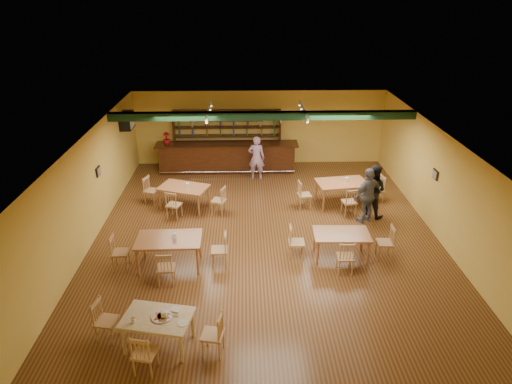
{
  "coord_description": "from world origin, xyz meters",
  "views": [
    {
      "loc": [
        -0.6,
        -11.35,
        6.71
      ],
      "look_at": [
        -0.28,
        0.6,
        1.15
      ],
      "focal_mm": 31.16,
      "sensor_mm": 36.0,
      "label": 1
    }
  ],
  "objects_px": {
    "dining_table_d": "(340,245)",
    "near_table": "(159,331)",
    "bar_counter": "(227,157)",
    "patron_bar": "(256,158)",
    "dining_table_c": "(170,252)",
    "patron_right_a": "(373,191)",
    "dining_table_a": "(184,197)",
    "dining_table_b": "(341,193)"
  },
  "relations": [
    {
      "from": "dining_table_d",
      "to": "near_table",
      "type": "distance_m",
      "value": 5.36
    },
    {
      "from": "dining_table_d",
      "to": "near_table",
      "type": "relative_size",
      "value": 1.09
    },
    {
      "from": "bar_counter",
      "to": "patron_bar",
      "type": "relative_size",
      "value": 3.29
    },
    {
      "from": "dining_table_c",
      "to": "patron_bar",
      "type": "bearing_deg",
      "value": 66.32
    },
    {
      "from": "dining_table_d",
      "to": "patron_right_a",
      "type": "relative_size",
      "value": 0.85
    },
    {
      "from": "dining_table_c",
      "to": "patron_right_a",
      "type": "relative_size",
      "value": 0.96
    },
    {
      "from": "dining_table_d",
      "to": "patron_bar",
      "type": "height_order",
      "value": "patron_bar"
    },
    {
      "from": "dining_table_a",
      "to": "dining_table_b",
      "type": "xyz_separation_m",
      "value": [
        5.22,
        0.13,
        0.02
      ]
    },
    {
      "from": "dining_table_a",
      "to": "dining_table_b",
      "type": "height_order",
      "value": "dining_table_b"
    },
    {
      "from": "dining_table_c",
      "to": "dining_table_d",
      "type": "height_order",
      "value": "dining_table_c"
    },
    {
      "from": "dining_table_d",
      "to": "patron_right_a",
      "type": "distance_m",
      "value": 2.85
    },
    {
      "from": "patron_bar",
      "to": "patron_right_a",
      "type": "xyz_separation_m",
      "value": [
        3.57,
        -3.11,
        0.02
      ]
    },
    {
      "from": "bar_counter",
      "to": "dining_table_b",
      "type": "distance_m",
      "value": 5.01
    },
    {
      "from": "dining_table_b",
      "to": "patron_right_a",
      "type": "height_order",
      "value": "patron_right_a"
    },
    {
      "from": "dining_table_b",
      "to": "dining_table_c",
      "type": "bearing_deg",
      "value": -154.38
    },
    {
      "from": "near_table",
      "to": "patron_bar",
      "type": "distance_m",
      "value": 8.96
    },
    {
      "from": "patron_right_a",
      "to": "dining_table_c",
      "type": "bearing_deg",
      "value": 61.53
    },
    {
      "from": "patron_right_a",
      "to": "patron_bar",
      "type": "bearing_deg",
      "value": -3.83
    },
    {
      "from": "near_table",
      "to": "patron_bar",
      "type": "xyz_separation_m",
      "value": [
        2.22,
        8.67,
        0.48
      ]
    },
    {
      "from": "bar_counter",
      "to": "dining_table_c",
      "type": "height_order",
      "value": "bar_counter"
    },
    {
      "from": "dining_table_b",
      "to": "dining_table_d",
      "type": "bearing_deg",
      "value": -110.04
    },
    {
      "from": "near_table",
      "to": "patron_bar",
      "type": "relative_size",
      "value": 0.81
    },
    {
      "from": "dining_table_a",
      "to": "patron_bar",
      "type": "height_order",
      "value": "patron_bar"
    },
    {
      "from": "dining_table_a",
      "to": "patron_right_a",
      "type": "bearing_deg",
      "value": 13.37
    },
    {
      "from": "dining_table_d",
      "to": "near_table",
      "type": "bearing_deg",
      "value": -142.06
    },
    {
      "from": "bar_counter",
      "to": "patron_right_a",
      "type": "distance_m",
      "value": 6.14
    },
    {
      "from": "bar_counter",
      "to": "dining_table_a",
      "type": "xyz_separation_m",
      "value": [
        -1.31,
        -3.26,
        -0.18
      ]
    },
    {
      "from": "bar_counter",
      "to": "patron_bar",
      "type": "xyz_separation_m",
      "value": [
        1.13,
        -0.83,
        0.28
      ]
    },
    {
      "from": "dining_table_a",
      "to": "bar_counter",
      "type": "bearing_deg",
      "value": 87.85
    },
    {
      "from": "patron_right_a",
      "to": "near_table",
      "type": "bearing_deg",
      "value": 81.04
    },
    {
      "from": "dining_table_a",
      "to": "dining_table_b",
      "type": "bearing_deg",
      "value": 21.14
    },
    {
      "from": "dining_table_b",
      "to": "near_table",
      "type": "bearing_deg",
      "value": -136.56
    },
    {
      "from": "dining_table_c",
      "to": "patron_bar",
      "type": "xyz_separation_m",
      "value": [
        2.41,
        5.81,
        0.43
      ]
    },
    {
      "from": "patron_bar",
      "to": "dining_table_b",
      "type": "bearing_deg",
      "value": 147.75
    },
    {
      "from": "dining_table_b",
      "to": "near_table",
      "type": "height_order",
      "value": "dining_table_b"
    },
    {
      "from": "dining_table_b",
      "to": "patron_bar",
      "type": "relative_size",
      "value": 0.97
    },
    {
      "from": "dining_table_c",
      "to": "dining_table_d",
      "type": "bearing_deg",
      "value": 2.74
    },
    {
      "from": "near_table",
      "to": "patron_bar",
      "type": "bearing_deg",
      "value": 87.16
    },
    {
      "from": "patron_bar",
      "to": "near_table",
      "type": "bearing_deg",
      "value": 83.22
    },
    {
      "from": "dining_table_d",
      "to": "patron_right_a",
      "type": "bearing_deg",
      "value": 60.54
    },
    {
      "from": "dining_table_b",
      "to": "near_table",
      "type": "distance_m",
      "value": 8.08
    },
    {
      "from": "dining_table_b",
      "to": "patron_right_a",
      "type": "xyz_separation_m",
      "value": [
        0.8,
        -0.8,
        0.46
      ]
    }
  ]
}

